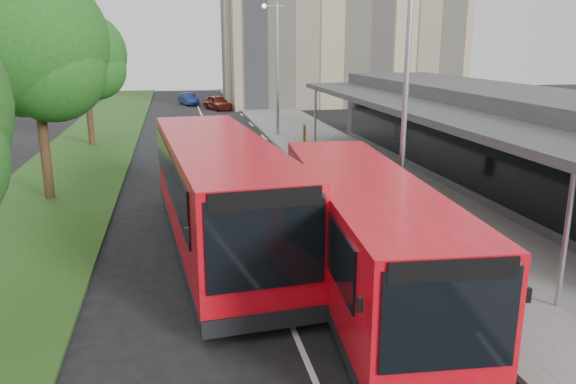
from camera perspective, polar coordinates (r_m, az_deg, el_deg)
The scene contains 17 objects.
ground at distance 14.37m, azimuth -1.66°, elevation -8.89°, with size 120.00×120.00×0.00m, color black.
pavement at distance 34.45m, azimuth 2.52°, elevation 5.32°, with size 5.00×80.00×0.15m, color slate.
grass_verge at distance 33.80m, azimuth -19.47°, elevation 4.26°, with size 5.00×80.00×0.10m, color #204817.
lane_centre_line at distance 28.64m, azimuth -6.79°, elevation 3.13°, with size 0.12×70.00×0.01m, color silver.
kerb_dashes at distance 32.95m, azimuth -1.64°, elevation 4.77°, with size 0.12×56.00×0.01m.
office_block at distance 57.39m, azimuth 5.25°, elevation 18.04°, with size 22.00×12.00×18.00m, color tan.
station_building at distance 24.98m, azimuth 20.34°, elevation 5.33°, with size 7.70×26.00×4.00m.
tree_mid at distance 22.54m, azimuth -24.40°, elevation 12.83°, with size 5.29×5.29×8.49m.
tree_far at distance 34.37m, azimuth -19.96°, elevation 12.47°, with size 4.68×4.68×7.52m.
lamp_post_near at distance 16.28m, azimuth 11.64°, elevation 10.81°, with size 1.44×0.28×8.00m.
lamp_post_far at distance 35.55m, azimuth -1.22°, elevation 13.15°, with size 1.44×0.28×8.00m.
bus_main at distance 13.27m, azimuth 7.72°, elevation -4.36°, with size 3.27×10.12×2.82m.
bus_second at distance 16.15m, azimuth -7.01°, elevation -0.18°, with size 3.76×11.37×3.17m.
litter_bin at distance 23.93m, azimuth 7.68°, elevation 2.12°, with size 0.45×0.45×0.81m, color #392017.
bollard at distance 33.20m, azimuth 1.68°, elevation 5.98°, with size 0.16×0.16×1.01m, color #D59B0B.
car_near at distance 51.26m, azimuth -7.15°, elevation 9.00°, with size 1.50×3.74×1.27m, color #5A150C.
car_far at distance 55.84m, azimuth -10.08°, elevation 9.29°, with size 1.19×3.41×1.13m, color navy.
Camera 1 is at (-2.20, -12.96, 5.79)m, focal length 35.00 mm.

